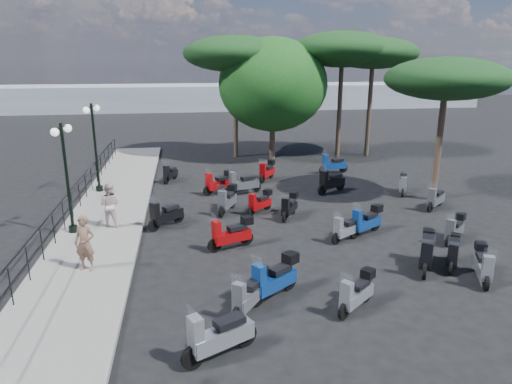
{
  "coord_description": "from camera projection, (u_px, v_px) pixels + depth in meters",
  "views": [
    {
      "loc": [
        -3.28,
        -14.59,
        6.22
      ],
      "look_at": [
        -0.61,
        2.3,
        1.2
      ],
      "focal_mm": 32.0,
      "sensor_mm": 36.0,
      "label": 1
    }
  ],
  "objects": [
    {
      "name": "sidewalk",
      "position": [
        106.0,
        221.0,
        17.92
      ],
      "size": [
        3.0,
        30.0,
        0.15
      ],
      "primitive_type": "cube",
      "color": "slate",
      "rests_on": "ground"
    },
    {
      "name": "scooter_21",
      "position": [
        333.0,
        165.0,
        25.56
      ],
      "size": [
        1.75,
        0.64,
        1.4
      ],
      "rotation": [
        0.0,
        0.0,
        1.77
      ],
      "color": "black",
      "rests_on": "ground"
    },
    {
      "name": "scooter_17",
      "position": [
        427.0,
        253.0,
        13.83
      ],
      "size": [
        1.09,
        1.61,
        1.42
      ],
      "rotation": [
        0.0,
        0.0,
        2.6
      ],
      "color": "black",
      "rests_on": "ground"
    },
    {
      "name": "pine_1",
      "position": [
        373.0,
        53.0,
        28.51
      ],
      "size": [
        5.65,
        5.65,
        7.54
      ],
      "color": "#38281E",
      "rests_on": "ground"
    },
    {
      "name": "woman",
      "position": [
        85.0,
        243.0,
        13.4
      ],
      "size": [
        0.71,
        0.57,
        1.69
      ],
      "primitive_type": "imported",
      "rotation": [
        0.0,
        0.0,
        -0.31
      ],
      "color": "brown",
      "rests_on": "sidewalk"
    },
    {
      "name": "scooter_10",
      "position": [
        243.0,
        184.0,
        21.61
      ],
      "size": [
        1.77,
        0.81,
        1.45
      ],
      "rotation": [
        0.0,
        0.0,
        1.88
      ],
      "color": "black",
      "rests_on": "ground"
    },
    {
      "name": "scooter_7",
      "position": [
        356.0,
        293.0,
        11.6
      ],
      "size": [
        1.3,
        1.13,
        1.25
      ],
      "rotation": [
        0.0,
        0.0,
        2.26
      ],
      "color": "black",
      "rests_on": "ground"
    },
    {
      "name": "scooter_23",
      "position": [
        453.0,
        254.0,
        14.0
      ],
      "size": [
        1.0,
        1.32,
        1.21
      ],
      "rotation": [
        0.0,
        0.0,
        2.53
      ],
      "color": "black",
      "rests_on": "ground"
    },
    {
      "name": "scooter_24",
      "position": [
        455.0,
        230.0,
        15.96
      ],
      "size": [
        1.25,
        1.12,
        1.22
      ],
      "rotation": [
        0.0,
        0.0,
        2.29
      ],
      "color": "black",
      "rests_on": "ground"
    },
    {
      "name": "railing",
      "position": [
        67.0,
        204.0,
        17.3
      ],
      "size": [
        0.04,
        26.04,
        1.1
      ],
      "color": "black",
      "rests_on": "sidewalk"
    },
    {
      "name": "scooter_25",
      "position": [
        435.0,
        199.0,
        19.45
      ],
      "size": [
        1.3,
        1.12,
        1.28
      ],
      "rotation": [
        0.0,
        0.0,
        2.27
      ],
      "color": "black",
      "rests_on": "ground"
    },
    {
      "name": "distant_hills",
      "position": [
        209.0,
        97.0,
        58.3
      ],
      "size": [
        70.0,
        8.0,
        3.0
      ],
      "primitive_type": "cube",
      "color": "gray",
      "rests_on": "ground"
    },
    {
      "name": "pine_2",
      "position": [
        235.0,
        54.0,
        28.2
      ],
      "size": [
        6.39,
        6.39,
        7.62
      ],
      "color": "#38281E",
      "rests_on": "ground"
    },
    {
      "name": "scooter_18",
      "position": [
        483.0,
        266.0,
        13.14
      ],
      "size": [
        0.85,
        1.5,
        1.27
      ],
      "rotation": [
        0.0,
        0.0,
        2.72
      ],
      "color": "black",
      "rests_on": "ground"
    },
    {
      "name": "scooter_2",
      "position": [
        231.0,
        234.0,
        15.39
      ],
      "size": [
        1.63,
        0.88,
        1.37
      ],
      "rotation": [
        0.0,
        0.0,
        1.96
      ],
      "color": "black",
      "rests_on": "ground"
    },
    {
      "name": "scooter_9",
      "position": [
        289.0,
        207.0,
        18.38
      ],
      "size": [
        0.95,
        1.38,
        1.23
      ],
      "rotation": [
        0.0,
        0.0,
        2.6
      ],
      "color": "black",
      "rests_on": "ground"
    },
    {
      "name": "broadleaf_tree",
      "position": [
        273.0,
        85.0,
        28.26
      ],
      "size": [
        6.75,
        6.75,
        7.52
      ],
      "color": "#38281E",
      "rests_on": "ground"
    },
    {
      "name": "scooter_20",
      "position": [
        331.0,
        182.0,
        21.81
      ],
      "size": [
        1.65,
        1.12,
        1.49
      ],
      "rotation": [
        0.0,
        0.0,
        2.13
      ],
      "color": "black",
      "rests_on": "ground"
    },
    {
      "name": "pine_3",
      "position": [
        446.0,
        79.0,
        19.39
      ],
      "size": [
        5.22,
        5.22,
        6.31
      ],
      "color": "#38281E",
      "rests_on": "ground"
    },
    {
      "name": "scooter_14",
      "position": [
        260.0,
        203.0,
        18.99
      ],
      "size": [
        1.2,
        1.09,
        1.18
      ],
      "rotation": [
        0.0,
        0.0,
        2.29
      ],
      "color": "black",
      "rests_on": "ground"
    },
    {
      "name": "scooter_26",
      "position": [
        403.0,
        185.0,
        21.65
      ],
      "size": [
        0.85,
        1.41,
        1.21
      ],
      "rotation": [
        0.0,
        0.0,
        2.68
      ],
      "color": "black",
      "rests_on": "ground"
    },
    {
      "name": "pedestrian_far",
      "position": [
        110.0,
        205.0,
        16.96
      ],
      "size": [
        0.96,
        0.84,
        1.68
      ],
      "primitive_type": "imported",
      "rotation": [
        0.0,
        0.0,
        2.86
      ],
      "color": "beige",
      "rests_on": "sidewalk"
    },
    {
      "name": "scooter_11",
      "position": [
        219.0,
        183.0,
        21.73
      ],
      "size": [
        1.53,
        1.06,
        1.37
      ],
      "rotation": [
        0.0,
        0.0,
        2.12
      ],
      "color": "black",
      "rests_on": "ground"
    },
    {
      "name": "scooter_1",
      "position": [
        274.0,
        279.0,
        12.2
      ],
      "size": [
        1.56,
        1.23,
        1.45
      ],
      "rotation": [
        0.0,
        0.0,
        2.2
      ],
      "color": "black",
      "rests_on": "ground"
    },
    {
      "name": "scooter_4",
      "position": [
        227.0,
        200.0,
        19.02
      ],
      "size": [
        0.98,
        1.61,
        1.39
      ],
      "rotation": [
        0.0,
        0.0,
        2.68
      ],
      "color": "black",
      "rests_on": "ground"
    },
    {
      "name": "scooter_15",
      "position": [
        267.0,
        171.0,
        24.06
      ],
      "size": [
        1.07,
        1.43,
        1.3
      ],
      "rotation": [
        0.0,
        0.0,
        2.54
      ],
      "color": "black",
      "rests_on": "ground"
    },
    {
      "name": "scooter_8",
      "position": [
        250.0,
        294.0,
        11.52
      ],
      "size": [
        1.13,
        1.42,
        1.32
      ],
      "rotation": [
        0.0,
        0.0,
        2.5
      ],
      "color": "black",
      "rests_on": "ground"
    },
    {
      "name": "lamp_post_2",
      "position": [
        95.0,
        142.0,
        21.07
      ],
      "size": [
        0.59,
        1.17,
        4.12
      ],
      "rotation": [
        0.0,
        0.0,
        -0.33
      ],
      "color": "black",
      "rests_on": "sidewalk"
    },
    {
      "name": "scooter_5",
      "position": [
        170.0,
        174.0,
        23.83
      ],
      "size": [
        0.77,
        1.46,
        1.22
      ],
      "rotation": [
        0.0,
        0.0,
        2.75
      ],
      "color": "black",
      "rests_on": "ground"
    },
    {
      "name": "scooter_19",
      "position": [
        346.0,
        229.0,
        16.08
      ],
      "size": [
        1.33,
        0.93,
        1.21
      ],
      "rotation": [
        0.0,
        0.0,
        2.14
      ],
      "color": "black",
      "rests_on": "ground"
    },
    {
      "name": "scooter_0",
      "position": [
        218.0,
        336.0,
        9.72
      ],
      "size": [
        1.72,
        1.03,
        1.49
      ],
      "rotation": [
        0.0,
        0.0,
        2.04
      ],
      "color": "black",
      "rests_on": "ground"
    },
    {
      "name": "scooter_3",
      "position": [
        165.0,
        215.0,
        17.34
      ],
      "size": [
        1.35,
        1.28,
        1.4
      ],
      "rotation": [
        0.0,
        0.0,
        2.33
      ],
      "color": "black",
      "rests_on": "ground"
    },
    {
      "name": "ground",
      "position": [
        283.0,
        242.0,
        16.07
      ],
      "size": [
        120.0,
        120.0,
        0.0
      ],
      "primitive_type": "plane",
      "color": "black",
      "rests_on": "ground"
    },
    {
      "name": "pine_0",
      "position": [
        342.0,
        50.0,
        28.27
      ],
      "size": [
        6.33,
        6.33,
        7.87
      ],
      "color": "#38281E",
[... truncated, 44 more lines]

